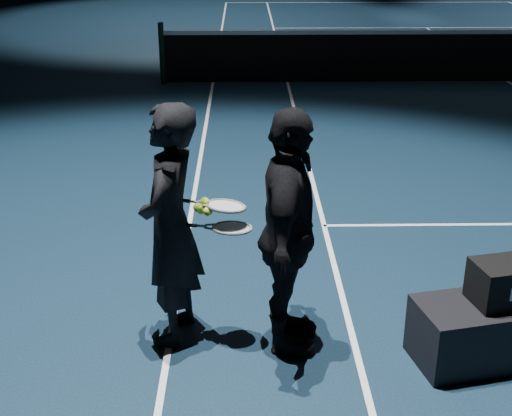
{
  "coord_description": "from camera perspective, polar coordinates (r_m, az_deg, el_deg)",
  "views": [
    {
      "loc": [
        -4.92,
        -13.01,
        3.01
      ],
      "look_at": [
        -4.84,
        -8.44,
        1.07
      ],
      "focal_mm": 50.0,
      "sensor_mm": 36.0,
      "label": 1
    }
  ],
  "objects": [
    {
      "name": "floor",
      "position": [
        14.23,
        19.53,
        9.48
      ],
      "size": [
        36.0,
        36.0,
        0.0
      ],
      "primitive_type": "plane",
      "color": "black",
      "rests_on": "ground"
    },
    {
      "name": "court_lines",
      "position": [
        14.23,
        19.53,
        9.5
      ],
      "size": [
        10.98,
        23.78,
        0.01
      ],
      "primitive_type": null,
      "color": "white",
      "rests_on": "floor"
    },
    {
      "name": "net_post_left",
      "position": [
        13.32,
        -7.53,
        12.16
      ],
      "size": [
        0.1,
        0.1,
        1.1
      ],
      "primitive_type": "cylinder",
      "color": "black",
      "rests_on": "floor"
    },
    {
      "name": "net_mesh",
      "position": [
        14.14,
        19.77,
        11.25
      ],
      "size": [
        12.8,
        0.02,
        0.86
      ],
      "primitive_type": "cube",
      "color": "black",
      "rests_on": "floor"
    },
    {
      "name": "player_a",
      "position": [
        5.12,
        -6.88,
        -1.46
      ],
      "size": [
        0.56,
        0.73,
        1.81
      ],
      "primitive_type": "imported",
      "rotation": [
        0.0,
        0.0,
        -1.78
      ],
      "color": "black",
      "rests_on": "floor"
    },
    {
      "name": "player_b",
      "position": [
        4.97,
        2.61,
        -2.11
      ],
      "size": [
        0.58,
        1.11,
        1.81
      ],
      "primitive_type": "imported",
      "rotation": [
        0.0,
        0.0,
        1.44
      ],
      "color": "black",
      "rests_on": "floor"
    },
    {
      "name": "racket_lower",
      "position": [
        5.02,
        -1.93,
        -1.61
      ],
      "size": [
        0.71,
        0.33,
        0.03
      ],
      "primitive_type": null,
      "rotation": [
        0.0,
        0.0,
        -0.17
      ],
      "color": "black",
      "rests_on": "player_a"
    },
    {
      "name": "racket_upper",
      "position": [
        5.0,
        -2.43,
        0.16
      ],
      "size": [
        0.7,
        0.29,
        0.1
      ],
      "primitive_type": null,
      "rotation": [
        0.0,
        0.1,
        -0.1
      ],
      "color": "black",
      "rests_on": "player_b"
    },
    {
      "name": "tennis_balls",
      "position": [
        5.0,
        -4.13,
        0.02
      ],
      "size": [
        0.12,
        0.1,
        0.12
      ],
      "primitive_type": null,
      "color": "#ACD62D",
      "rests_on": "racket_upper"
    }
  ]
}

